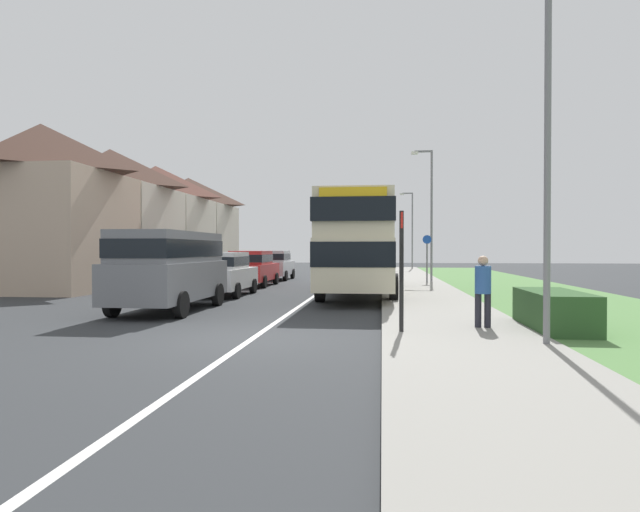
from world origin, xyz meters
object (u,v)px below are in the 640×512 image
street_lamp_mid (430,207)px  cycle_route_sign (427,257)px  parked_car_red (252,267)px  bus_stop_sign (401,262)px  parked_car_white (222,272)px  street_lamp_near (542,111)px  parked_car_silver (275,264)px  pedestrian_at_stop (483,288)px  parked_van_grey (170,264)px  double_decker_bus (360,241)px  street_lamp_far (411,225)px

street_lamp_mid → cycle_route_sign: bearing=-99.3°
parked_car_red → bus_stop_sign: (6.72, -14.33, 0.60)m
parked_car_white → street_lamp_mid: bearing=45.7°
bus_stop_sign → street_lamp_near: (2.43, -1.11, 2.75)m
parked_car_red → cycle_route_sign: size_ratio=1.77×
parked_car_silver → bus_stop_sign: (6.69, -19.76, 0.60)m
pedestrian_at_stop → street_lamp_mid: street_lamp_mid is taller
parked_van_grey → double_decker_bus: bearing=49.2°
parked_car_white → parked_car_silver: size_ratio=1.02×
parked_car_silver → street_lamp_far: size_ratio=0.59×
parked_van_grey → bus_stop_sign: size_ratio=1.92×
parked_car_silver → street_lamp_near: 23.02m
double_decker_bus → street_lamp_mid: size_ratio=1.54×
parked_car_white → pedestrian_at_stop: (8.31, -8.14, 0.05)m
parked_car_silver → street_lamp_mid: 9.55m
cycle_route_sign → parked_car_white: bearing=-138.9°
parked_van_grey → cycle_route_sign: 14.97m
parked_van_grey → street_lamp_far: 33.00m
cycle_route_sign → bus_stop_sign: bearing=-96.5°
parked_car_silver → bus_stop_sign: size_ratio=1.53×
street_lamp_near → bus_stop_sign: bearing=155.5°
street_lamp_near → street_lamp_mid: 18.90m
double_decker_bus → parked_car_red: size_ratio=2.45×
pedestrian_at_stop → street_lamp_mid: (0.34, 17.00, 3.11)m
bus_stop_sign → street_lamp_near: street_lamp_near is taller
street_lamp_mid → double_decker_bus: bearing=-113.5°
parked_car_white → parked_car_silver: parked_car_silver is taller
double_decker_bus → street_lamp_mid: street_lamp_mid is taller
pedestrian_at_stop → street_lamp_near: 3.87m
double_decker_bus → parked_van_grey: size_ratio=2.19×
parked_car_red → street_lamp_mid: 9.99m
parked_car_silver → street_lamp_far: (8.78, 15.86, 2.96)m
bus_stop_sign → street_lamp_far: bearing=86.6°
parked_car_silver → pedestrian_at_stop: size_ratio=2.38×
parked_van_grey → parked_car_white: bearing=89.7°
pedestrian_at_stop → bus_stop_sign: bearing=-156.1°
parked_van_grey → pedestrian_at_stop: bearing=-20.3°
parked_van_grey → bus_stop_sign: bus_stop_sign is taller
parked_van_grey → bus_stop_sign: 7.63m
parked_van_grey → street_lamp_near: street_lamp_near is taller
bus_stop_sign → pedestrian_at_stop: bearing=23.9°
parked_car_red → parked_car_silver: parked_car_red is taller
bus_stop_sign → street_lamp_mid: (2.11, 17.78, 2.54)m
double_decker_bus → parked_car_white: double_decker_bus is taller
double_decker_bus → parked_car_silver: 11.21m
double_decker_bus → street_lamp_far: (3.35, 25.60, 1.75)m
double_decker_bus → parked_car_silver: double_decker_bus is taller
bus_stop_sign → cycle_route_sign: (1.86, 16.25, -0.11)m
parked_car_silver → street_lamp_near: (9.12, -20.87, 3.35)m
parked_van_grey → street_lamp_mid: (8.68, 13.91, 2.71)m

